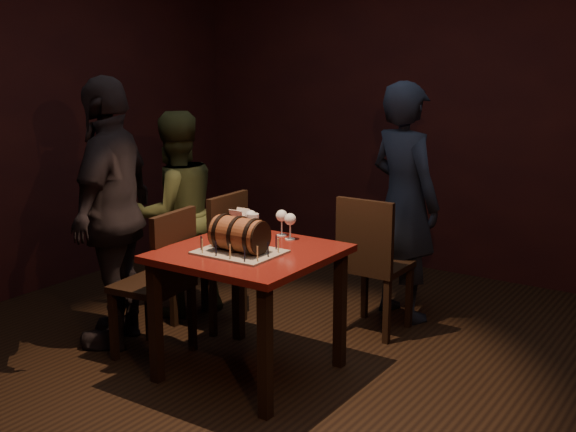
{
  "coord_description": "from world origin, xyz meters",
  "views": [
    {
      "loc": [
        2.18,
        -3.2,
        1.84
      ],
      "look_at": [
        0.0,
        0.05,
        0.95
      ],
      "focal_mm": 45.0,
      "sensor_mm": 36.0,
      "label": 1
    }
  ],
  "objects_px": {
    "wine_glass_right": "(290,220)",
    "barrel_cake": "(239,234)",
    "pub_table": "(249,269)",
    "pint_of_ale": "(253,227)",
    "person_left_rear": "(175,214)",
    "person_left_front": "(113,213)",
    "person_back": "(404,202)",
    "chair_left_front": "(162,276)",
    "chair_back": "(371,258)",
    "wine_glass_left": "(251,217)",
    "wine_glass_mid": "(282,217)",
    "chair_left_rear": "(217,252)"
  },
  "relations": [
    {
      "from": "chair_back",
      "to": "person_left_rear",
      "type": "relative_size",
      "value": 0.64
    },
    {
      "from": "chair_left_rear",
      "to": "person_left_front",
      "type": "relative_size",
      "value": 0.54
    },
    {
      "from": "wine_glass_right",
      "to": "person_left_front",
      "type": "xyz_separation_m",
      "value": [
        -1.07,
        -0.4,
        -0.01
      ]
    },
    {
      "from": "wine_glass_mid",
      "to": "chair_back",
      "type": "height_order",
      "value": "chair_back"
    },
    {
      "from": "barrel_cake",
      "to": "wine_glass_left",
      "type": "bearing_deg",
      "value": 117.23
    },
    {
      "from": "wine_glass_right",
      "to": "chair_back",
      "type": "bearing_deg",
      "value": 69.84
    },
    {
      "from": "person_back",
      "to": "pub_table",
      "type": "bearing_deg",
      "value": 98.81
    },
    {
      "from": "person_back",
      "to": "person_left_rear",
      "type": "xyz_separation_m",
      "value": [
        -1.38,
        -0.82,
        -0.1
      ]
    },
    {
      "from": "barrel_cake",
      "to": "wine_glass_right",
      "type": "distance_m",
      "value": 0.41
    },
    {
      "from": "chair_back",
      "to": "person_left_rear",
      "type": "xyz_separation_m",
      "value": [
        -1.36,
        -0.39,
        0.2
      ]
    },
    {
      "from": "chair_left_front",
      "to": "pint_of_ale",
      "type": "bearing_deg",
      "value": 37.68
    },
    {
      "from": "wine_glass_right",
      "to": "chair_back",
      "type": "height_order",
      "value": "chair_back"
    },
    {
      "from": "chair_left_front",
      "to": "person_left_front",
      "type": "bearing_deg",
      "value": 175.99
    },
    {
      "from": "pub_table",
      "to": "chair_back",
      "type": "relative_size",
      "value": 0.97
    },
    {
      "from": "pub_table",
      "to": "barrel_cake",
      "type": "height_order",
      "value": "barrel_cake"
    },
    {
      "from": "barrel_cake",
      "to": "pint_of_ale",
      "type": "height_order",
      "value": "barrel_cake"
    },
    {
      "from": "person_back",
      "to": "person_left_front",
      "type": "bearing_deg",
      "value": 69.51
    },
    {
      "from": "wine_glass_right",
      "to": "chair_back",
      "type": "xyz_separation_m",
      "value": [
        0.23,
        0.62,
        -0.35
      ]
    },
    {
      "from": "pub_table",
      "to": "pint_of_ale",
      "type": "distance_m",
      "value": 0.32
    },
    {
      "from": "person_left_rear",
      "to": "person_left_front",
      "type": "xyz_separation_m",
      "value": [
        0.06,
        -0.63,
        0.13
      ]
    },
    {
      "from": "wine_glass_mid",
      "to": "chair_left_front",
      "type": "distance_m",
      "value": 0.81
    },
    {
      "from": "wine_glass_left",
      "to": "chair_back",
      "type": "height_order",
      "value": "chair_back"
    },
    {
      "from": "chair_back",
      "to": "person_left_front",
      "type": "xyz_separation_m",
      "value": [
        -1.29,
        -1.02,
        0.33
      ]
    },
    {
      "from": "chair_left_rear",
      "to": "wine_glass_left",
      "type": "bearing_deg",
      "value": -26.22
    },
    {
      "from": "wine_glass_mid",
      "to": "person_left_rear",
      "type": "height_order",
      "value": "person_left_rear"
    },
    {
      "from": "barrel_cake",
      "to": "chair_back",
      "type": "distance_m",
      "value": 1.11
    },
    {
      "from": "pub_table",
      "to": "person_left_front",
      "type": "height_order",
      "value": "person_left_front"
    },
    {
      "from": "wine_glass_mid",
      "to": "pint_of_ale",
      "type": "bearing_deg",
      "value": -126.64
    },
    {
      "from": "person_left_rear",
      "to": "barrel_cake",
      "type": "bearing_deg",
      "value": 81.48
    },
    {
      "from": "pint_of_ale",
      "to": "chair_left_front",
      "type": "xyz_separation_m",
      "value": [
        -0.44,
        -0.34,
        -0.3
      ]
    },
    {
      "from": "barrel_cake",
      "to": "chair_back",
      "type": "height_order",
      "value": "barrel_cake"
    },
    {
      "from": "chair_left_front",
      "to": "person_back",
      "type": "distance_m",
      "value": 1.75
    },
    {
      "from": "wine_glass_mid",
      "to": "person_left_front",
      "type": "distance_m",
      "value": 1.07
    },
    {
      "from": "chair_back",
      "to": "chair_left_front",
      "type": "distance_m",
      "value": 1.36
    },
    {
      "from": "pub_table",
      "to": "pint_of_ale",
      "type": "xyz_separation_m",
      "value": [
        -0.14,
        0.23,
        0.18
      ]
    },
    {
      "from": "chair_left_front",
      "to": "person_back",
      "type": "relative_size",
      "value": 0.56
    },
    {
      "from": "barrel_cake",
      "to": "wine_glass_mid",
      "type": "height_order",
      "value": "barrel_cake"
    },
    {
      "from": "pub_table",
      "to": "pint_of_ale",
      "type": "height_order",
      "value": "pint_of_ale"
    },
    {
      "from": "chair_left_rear",
      "to": "person_back",
      "type": "xyz_separation_m",
      "value": [
        0.96,
        0.88,
        0.31
      ]
    },
    {
      "from": "chair_left_rear",
      "to": "person_left_rear",
      "type": "relative_size",
      "value": 0.64
    },
    {
      "from": "chair_left_rear",
      "to": "chair_left_front",
      "type": "relative_size",
      "value": 1.0
    },
    {
      "from": "pub_table",
      "to": "person_left_rear",
      "type": "height_order",
      "value": "person_left_rear"
    },
    {
      "from": "wine_glass_mid",
      "to": "pint_of_ale",
      "type": "relative_size",
      "value": 1.07
    },
    {
      "from": "wine_glass_left",
      "to": "wine_glass_right",
      "type": "xyz_separation_m",
      "value": [
        0.24,
        0.06,
        0.0
      ]
    },
    {
      "from": "chair_left_front",
      "to": "barrel_cake",
      "type": "bearing_deg",
      "value": 2.83
    },
    {
      "from": "wine_glass_right",
      "to": "chair_back",
      "type": "distance_m",
      "value": 0.74
    },
    {
      "from": "wine_glass_mid",
      "to": "pint_of_ale",
      "type": "xyz_separation_m",
      "value": [
        -0.11,
        -0.15,
        -0.04
      ]
    },
    {
      "from": "chair_left_rear",
      "to": "person_back",
      "type": "bearing_deg",
      "value": 42.66
    },
    {
      "from": "wine_glass_right",
      "to": "barrel_cake",
      "type": "bearing_deg",
      "value": -99.55
    },
    {
      "from": "person_back",
      "to": "person_left_rear",
      "type": "relative_size",
      "value": 1.14
    }
  ]
}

